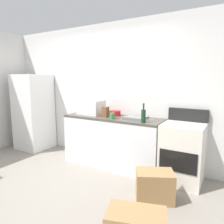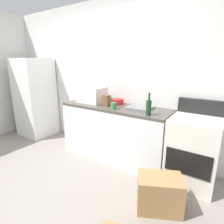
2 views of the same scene
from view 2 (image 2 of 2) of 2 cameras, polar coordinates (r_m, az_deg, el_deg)
ground_plane at (r=2.72m, az=-19.90°, el=-21.35°), size 6.00×6.00×0.00m
wall_back at (r=3.34m, az=-0.09°, el=10.39°), size 5.00×0.10×2.60m
kitchen_counter at (r=3.09m, az=0.95°, el=-6.28°), size 1.80×0.60×0.90m
refrigerator at (r=4.37m, az=-22.70°, el=4.15°), size 0.68×0.66×1.66m
stove_oven at (r=2.69m, az=23.86°, el=-10.70°), size 0.60×0.61×1.10m
microwave at (r=3.23m, az=-6.32°, el=5.37°), size 0.46×0.34×0.27m
sink_basin at (r=2.82m, az=8.69°, el=1.35°), size 0.36×0.32×0.03m
wine_bottle at (r=2.46m, az=11.31°, el=1.48°), size 0.07×0.07×0.30m
coffee_mug at (r=2.75m, az=0.44°, el=1.92°), size 0.08×0.08×0.10m
knife_block at (r=2.93m, az=-1.73°, el=3.55°), size 0.10×0.10×0.18m
mixing_bowl at (r=3.07m, az=1.83°, el=3.22°), size 0.19×0.19×0.09m
cardboard_box_large at (r=2.26m, az=14.45°, el=-23.19°), size 0.56×0.49×0.39m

